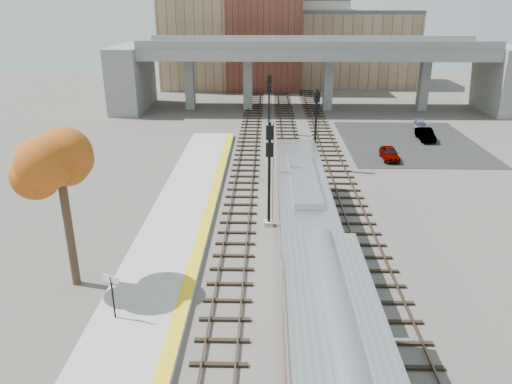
# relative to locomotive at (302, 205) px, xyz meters

# --- Properties ---
(ground) EXTENTS (160.00, 160.00, 0.00)m
(ground) POSITION_rel_locomotive_xyz_m (-1.00, -4.92, -2.28)
(ground) COLOR #47423D
(ground) RESTS_ON ground
(platform) EXTENTS (4.50, 60.00, 0.35)m
(platform) POSITION_rel_locomotive_xyz_m (-8.25, -4.92, -2.10)
(platform) COLOR #9E9E99
(platform) RESTS_ON ground
(yellow_strip) EXTENTS (0.70, 60.00, 0.01)m
(yellow_strip) POSITION_rel_locomotive_xyz_m (-6.35, -4.92, -1.92)
(yellow_strip) COLOR yellow
(yellow_strip) RESTS_ON platform
(tracks) EXTENTS (10.70, 95.00, 0.25)m
(tracks) POSITION_rel_locomotive_xyz_m (-0.07, 7.58, -2.20)
(tracks) COLOR black
(tracks) RESTS_ON ground
(overpass) EXTENTS (54.00, 12.00, 9.50)m
(overpass) POSITION_rel_locomotive_xyz_m (3.92, 40.08, 3.53)
(overpass) COLOR slate
(overpass) RESTS_ON ground
(buildings_far) EXTENTS (43.00, 21.00, 20.60)m
(buildings_far) POSITION_rel_locomotive_xyz_m (0.26, 61.65, 5.60)
(buildings_far) COLOR tan
(buildings_far) RESTS_ON ground
(parking_lot) EXTENTS (14.00, 18.00, 0.04)m
(parking_lot) POSITION_rel_locomotive_xyz_m (13.00, 23.08, -2.26)
(parking_lot) COLOR black
(parking_lot) RESTS_ON ground
(locomotive) EXTENTS (3.02, 19.05, 4.10)m
(locomotive) POSITION_rel_locomotive_xyz_m (0.00, 0.00, 0.00)
(locomotive) COLOR #A8AAB2
(locomotive) RESTS_ON ground
(signal_mast_near) EXTENTS (0.60, 0.64, 7.17)m
(signal_mast_near) POSITION_rel_locomotive_xyz_m (-2.10, 1.72, 1.30)
(signal_mast_near) COLOR #9E9E99
(signal_mast_near) RESTS_ON ground
(signal_mast_mid) EXTENTS (0.60, 0.64, 7.20)m
(signal_mast_mid) POSITION_rel_locomotive_xyz_m (2.00, 13.98, 1.32)
(signal_mast_mid) COLOR #9E9E99
(signal_mast_mid) RESTS_ON ground
(signal_mast_far) EXTENTS (0.60, 0.64, 6.65)m
(signal_mast_far) POSITION_rel_locomotive_xyz_m (-2.10, 26.54, 0.94)
(signal_mast_far) COLOR #9E9E99
(signal_mast_far) RESTS_ON ground
(station_sign) EXTENTS (0.85, 0.39, 2.27)m
(station_sign) POSITION_rel_locomotive_xyz_m (-9.37, -9.39, -0.30)
(station_sign) COLOR black
(station_sign) RESTS_ON platform
(tree) EXTENTS (3.60, 3.60, 8.98)m
(tree) POSITION_rel_locomotive_xyz_m (-12.52, -5.88, 4.38)
(tree) COLOR #382619
(tree) RESTS_ON ground
(car_a) EXTENTS (1.47, 3.63, 1.23)m
(car_a) POSITION_rel_locomotive_xyz_m (9.42, 16.82, -1.62)
(car_a) COLOR #99999E
(car_a) RESTS_ON parking_lot
(car_b) EXTENTS (1.42, 3.94, 1.29)m
(car_b) POSITION_rel_locomotive_xyz_m (14.86, 23.84, -1.59)
(car_b) COLOR #99999E
(car_b) RESTS_ON parking_lot
(car_c) EXTENTS (1.98, 3.85, 1.07)m
(car_c) POSITION_rel_locomotive_xyz_m (15.52, 28.12, -1.70)
(car_c) COLOR #99999E
(car_c) RESTS_ON parking_lot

